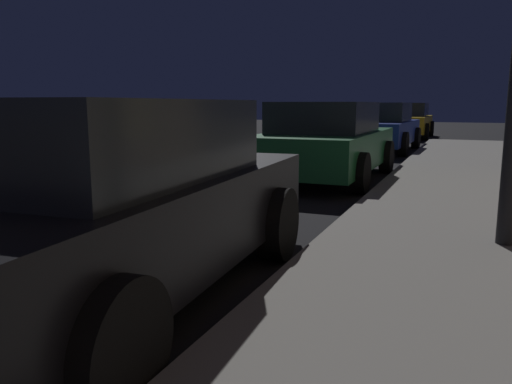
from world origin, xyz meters
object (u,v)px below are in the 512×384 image
at_px(car_blue, 381,128).
at_px(car_yellow_cab, 406,121).
at_px(car_black, 100,200).
at_px(car_green, 326,141).

xyz_separation_m(car_blue, car_yellow_cab, (0.00, 6.57, 0.00)).
xyz_separation_m(car_black, car_blue, (-0.00, 12.48, -0.02)).
height_order(car_black, car_blue, same).
xyz_separation_m(car_black, car_green, (-0.00, 6.26, -0.01)).
height_order(car_blue, car_yellow_cab, same).
height_order(car_black, car_yellow_cab, same).
distance_m(car_green, car_yellow_cab, 12.79).
relative_size(car_green, car_yellow_cab, 0.98).
xyz_separation_m(car_black, car_yellow_cab, (-0.00, 19.05, -0.02)).
xyz_separation_m(car_green, car_yellow_cab, (0.00, 12.79, -0.01)).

